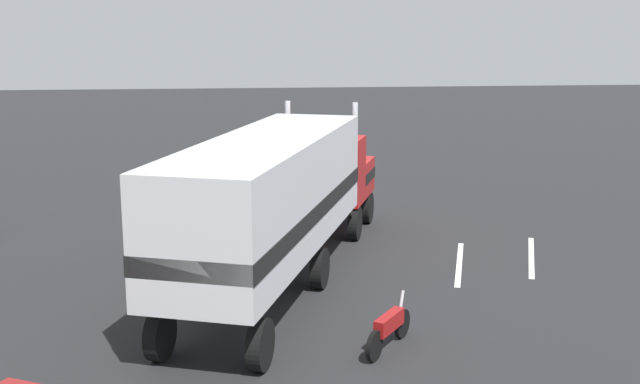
% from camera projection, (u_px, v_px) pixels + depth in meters
% --- Properties ---
extents(ground_plane, '(120.00, 120.00, 0.00)m').
position_uv_depth(ground_plane, '(323.00, 227.00, 27.57)').
color(ground_plane, '#232326').
extents(lane_stripe_near, '(4.25, 1.46, 0.01)m').
position_uv_depth(lane_stripe_near, '(459.00, 263.00, 23.32)').
color(lane_stripe_near, silver).
rests_on(lane_stripe_near, ground_plane).
extents(lane_stripe_mid, '(4.18, 1.69, 0.01)m').
position_uv_depth(lane_stripe_mid, '(531.00, 257.00, 23.99)').
color(lane_stripe_mid, silver).
rests_on(lane_stripe_mid, ground_plane).
extents(semi_truck, '(14.16, 7.14, 4.50)m').
position_uv_depth(semi_truck, '(280.00, 193.00, 21.03)').
color(semi_truck, '#B21919').
rests_on(semi_truck, ground_plane).
extents(person_bystander, '(0.34, 0.46, 1.63)m').
position_uv_depth(person_bystander, '(222.00, 213.00, 25.77)').
color(person_bystander, black).
rests_on(person_bystander, ground_plane).
extents(motorcycle, '(1.78, 1.30, 1.12)m').
position_uv_depth(motorcycle, '(389.00, 328.00, 17.16)').
color(motorcycle, black).
rests_on(motorcycle, ground_plane).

